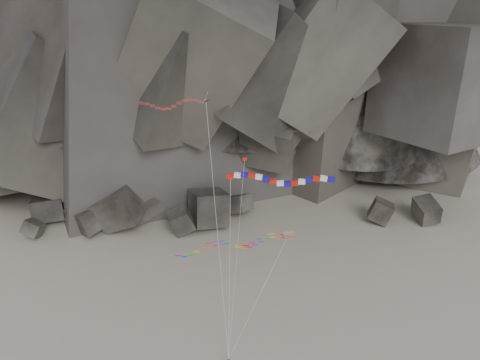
{
  "coord_description": "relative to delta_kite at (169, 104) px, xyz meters",
  "views": [
    {
      "loc": [
        -5.67,
        -49.8,
        44.17
      ],
      "look_at": [
        -1.84,
        6.0,
        21.33
      ],
      "focal_mm": 35.0,
      "sensor_mm": 36.0,
      "label": 1
    }
  ],
  "objects": [
    {
      "name": "ground",
      "position": [
        9.91,
        -0.51,
        -32.7
      ],
      "size": [
        260.0,
        260.0,
        0.0
      ],
      "primitive_type": "plane",
      "color": "gray",
      "rests_on": "ground"
    },
    {
      "name": "banner_kite",
      "position": [
        12.28,
        -0.65,
        -8.95
      ],
      "size": [
        12.57,
        6.19,
        22.91
      ],
      "rotation": [
        0.0,
        0.0,
        -0.21
      ],
      "color": "red",
      "rests_on": "ground"
    },
    {
      "name": "parafoil_kite",
      "position": [
        6.27,
        -1.48,
        -16.78
      ],
      "size": [
        14.9,
        4.07,
        15.83
      ],
      "rotation": [
        0.0,
        0.0,
        -0.16
      ],
      "color": "#DAF00D",
      "rests_on": "ground"
    },
    {
      "name": "delta_kite",
      "position": [
        0.0,
        0.0,
        0.0
      ],
      "size": [
        9.63,
        5.6,
        32.69
      ],
      "rotation": [
        0.0,
        0.0,
        -0.21
      ],
      "color": "red",
      "rests_on": "ground"
    },
    {
      "name": "boulder_field",
      "position": [
        -6.07,
        34.38,
        -30.14
      ],
      "size": [
        82.83,
        14.12,
        10.49
      ],
      "color": "#47423F",
      "rests_on": "ground"
    },
    {
      "name": "pennant_kite",
      "position": [
        7.65,
        -1.46,
        -12.0
      ],
      "size": [
        2.53,
        4.79,
        24.93
      ],
      "rotation": [
        0.0,
        0.0,
        0.44
      ],
      "color": "red",
      "rests_on": "ground"
    }
  ]
}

